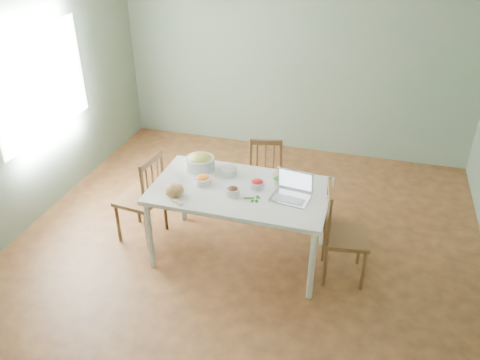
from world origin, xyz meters
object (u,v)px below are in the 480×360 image
(bread_boule, at_px, (174,190))
(laptop, at_px, (291,188))
(bowl_squash, at_px, (200,161))
(chair_left, at_px, (140,196))
(dining_table, at_px, (240,223))
(chair_right, at_px, (346,234))
(chair_far, at_px, (265,182))

(bread_boule, height_order, laptop, laptop)
(bowl_squash, bearing_deg, chair_left, -158.36)
(dining_table, bearing_deg, bread_boule, -152.73)
(bowl_squash, bearing_deg, bread_boule, -95.75)
(chair_right, distance_m, bowl_squash, 1.66)
(bowl_squash, bearing_deg, chair_right, -10.35)
(chair_far, relative_size, chair_right, 0.91)
(chair_far, bearing_deg, chair_left, -160.66)
(dining_table, height_order, bowl_squash, bowl_squash)
(dining_table, bearing_deg, chair_right, -1.01)
(dining_table, xyz_separation_m, bread_boule, (-0.57, -0.29, 0.47))
(bread_boule, bearing_deg, chair_far, 59.33)
(chair_left, distance_m, laptop, 1.70)
(bowl_squash, xyz_separation_m, laptop, (1.02, -0.32, 0.04))
(laptop, bearing_deg, chair_far, 125.09)
(chair_far, bearing_deg, chair_right, -51.73)
(bread_boule, bearing_deg, dining_table, 27.27)
(bowl_squash, bearing_deg, dining_table, -27.68)
(dining_table, height_order, chair_left, chair_left)
(chair_left, relative_size, bread_boule, 5.45)
(dining_table, bearing_deg, bowl_squash, 152.32)
(chair_right, bearing_deg, chair_far, 42.81)
(chair_right, relative_size, bowl_squash, 3.30)
(dining_table, relative_size, chair_right, 1.74)
(dining_table, xyz_separation_m, chair_far, (0.07, 0.78, 0.05))
(dining_table, xyz_separation_m, chair_right, (1.07, -0.02, 0.09))
(dining_table, bearing_deg, chair_left, 178.82)
(chair_far, relative_size, bread_boule, 4.88)
(bread_boule, relative_size, laptop, 0.53)
(bread_boule, relative_size, bowl_squash, 0.62)
(bread_boule, bearing_deg, chair_right, 9.55)
(chair_far, xyz_separation_m, bowl_squash, (-0.58, -0.51, 0.45))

